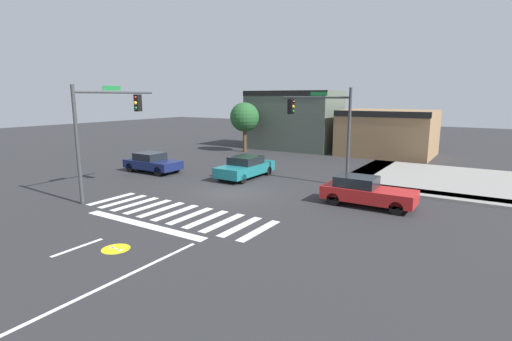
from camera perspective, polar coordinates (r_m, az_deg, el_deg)
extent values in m
plane|color=#2B2B2D|center=(21.80, -3.62, -3.30)|extent=(120.00, 120.00, 0.00)
cube|color=silver|center=(21.84, -20.62, -3.96)|extent=(0.40, 2.87, 0.01)
cube|color=silver|center=(21.13, -19.10, -4.34)|extent=(0.40, 2.87, 0.01)
cube|color=silver|center=(20.44, -17.47, -4.75)|extent=(0.40, 2.87, 0.01)
cube|color=silver|center=(19.77, -15.72, -5.19)|extent=(0.40, 2.87, 0.01)
cube|color=silver|center=(19.11, -13.85, -5.65)|extent=(0.40, 2.87, 0.01)
cube|color=silver|center=(18.48, -11.85, -6.13)|extent=(0.40, 2.87, 0.01)
cube|color=silver|center=(17.88, -9.70, -6.64)|extent=(0.40, 2.87, 0.01)
cube|color=silver|center=(17.30, -7.41, -7.17)|extent=(0.40, 2.87, 0.01)
cube|color=silver|center=(16.75, -4.95, -7.73)|extent=(0.40, 2.87, 0.01)
cube|color=silver|center=(16.24, -2.33, -8.30)|extent=(0.40, 2.87, 0.01)
cube|color=silver|center=(15.76, 0.47, -8.90)|extent=(0.40, 2.87, 0.01)
cube|color=white|center=(17.18, -16.51, -7.68)|extent=(6.80, 0.50, 0.01)
cube|color=white|center=(15.50, -24.96, -10.31)|extent=(0.16, 2.00, 0.01)
cylinder|color=yellow|center=(14.86, -20.09, -10.87)|extent=(1.01, 1.01, 0.01)
cylinder|color=white|center=(15.02, -20.63, -10.64)|extent=(0.16, 0.16, 0.00)
cylinder|color=white|center=(14.69, -19.54, -11.07)|extent=(0.16, 0.16, 0.00)
cube|color=white|center=(14.85, -20.09, -10.86)|extent=(0.45, 0.04, 0.00)
cube|color=gray|center=(23.18, 22.91, -3.11)|extent=(10.00, 1.60, 0.15)
cube|color=gray|center=(28.65, 16.24, -0.12)|extent=(1.60, 10.00, 0.15)
cube|color=gray|center=(27.84, 24.56, -1.00)|extent=(10.00, 10.00, 0.15)
cube|color=#4C564C|center=(40.14, 5.66, 7.47)|extent=(8.96, 5.43, 5.93)
cube|color=black|center=(37.83, 3.99, 11.40)|extent=(8.96, 0.50, 0.50)
cube|color=#93704C|center=(37.62, 18.98, 5.33)|extent=(8.03, 6.73, 4.13)
cube|color=black|center=(34.43, 17.93, 7.97)|extent=(8.03, 0.50, 0.50)
cylinder|color=#383A3D|center=(20.88, -24.99, 3.34)|extent=(0.18, 0.18, 5.93)
cylinder|color=#383A3D|center=(22.19, -20.08, 10.84)|extent=(0.12, 4.98, 0.12)
cube|color=black|center=(23.11, -17.13, 9.57)|extent=(0.32, 0.32, 0.95)
sphere|color=#470A0A|center=(23.00, -17.50, 10.28)|extent=(0.22, 0.22, 0.22)
sphere|color=orange|center=(23.00, -17.46, 9.55)|extent=(0.22, 0.22, 0.22)
sphere|color=#0C3814|center=(23.01, -17.42, 8.81)|extent=(0.22, 0.22, 0.22)
cube|color=#197233|center=(22.04, -20.63, 11.38)|extent=(0.03, 1.10, 0.24)
cylinder|color=#383A3D|center=(23.57, 13.60, 4.74)|extent=(0.18, 0.18, 5.87)
cylinder|color=#383A3D|center=(24.24, 8.82, 10.67)|extent=(4.42, 0.12, 0.12)
cube|color=black|center=(24.97, 5.19, 9.44)|extent=(0.32, 0.32, 0.95)
sphere|color=#470A0A|center=(24.89, 5.55, 10.10)|extent=(0.22, 0.22, 0.22)
sphere|color=orange|center=(24.89, 5.54, 9.42)|extent=(0.22, 0.22, 0.22)
sphere|color=#0C3814|center=(24.90, 5.53, 8.75)|extent=(0.22, 0.22, 0.22)
cube|color=#197233|center=(24.15, 9.33, 11.18)|extent=(1.10, 0.03, 0.24)
cube|color=#141E4C|center=(28.47, -15.06, 0.92)|extent=(4.17, 1.90, 0.58)
cube|color=black|center=(28.58, -15.49, 2.06)|extent=(1.80, 1.67, 0.52)
cylinder|color=black|center=(28.09, -11.81, 0.41)|extent=(0.67, 0.22, 0.67)
cylinder|color=black|center=(26.93, -14.29, -0.15)|extent=(0.67, 0.22, 0.67)
cylinder|color=black|center=(30.11, -15.71, 0.92)|extent=(0.67, 0.22, 0.67)
cylinder|color=black|center=(29.03, -18.16, 0.43)|extent=(0.67, 0.22, 0.67)
cube|color=red|center=(19.75, 16.35, -3.41)|extent=(4.46, 1.73, 0.64)
cube|color=black|center=(19.79, 14.71, -1.56)|extent=(1.96, 1.52, 0.52)
cylinder|color=black|center=(20.21, 21.04, -4.23)|extent=(0.64, 0.22, 0.64)
cylinder|color=black|center=(18.78, 20.12, -5.29)|extent=(0.64, 0.22, 0.64)
cylinder|color=black|center=(20.96, 12.90, -3.24)|extent=(0.64, 0.22, 0.64)
cylinder|color=black|center=(19.58, 11.42, -4.18)|extent=(0.64, 0.22, 0.64)
cube|color=#196B70|center=(25.61, -1.61, 0.24)|extent=(1.92, 4.65, 0.65)
cube|color=black|center=(25.57, -1.52, 1.55)|extent=(1.69, 2.04, 0.51)
cylinder|color=black|center=(23.92, -2.02, -1.25)|extent=(0.22, 0.62, 0.62)
cylinder|color=black|center=(24.89, -5.25, -0.80)|extent=(0.22, 0.62, 0.62)
cylinder|color=black|center=(26.53, 1.81, -0.03)|extent=(0.22, 0.62, 0.62)
cylinder|color=black|center=(27.41, -1.25, 0.33)|extent=(0.22, 0.62, 0.62)
cylinder|color=#4C3823|center=(37.69, -1.70, 4.91)|extent=(0.36, 0.36, 2.80)
sphere|color=#235628|center=(37.54, -1.72, 7.95)|extent=(2.82, 2.82, 2.82)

